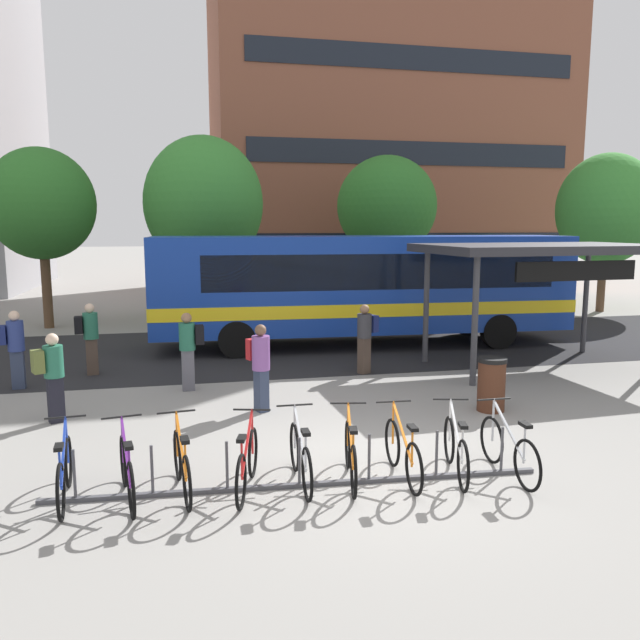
# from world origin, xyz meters

# --- Properties ---
(ground) EXTENTS (200.00, 200.00, 0.00)m
(ground) POSITION_xyz_m (0.00, 0.00, 0.00)
(ground) COLOR gray
(bus_lane_asphalt) EXTENTS (80.00, 7.20, 0.01)m
(bus_lane_asphalt) POSITION_xyz_m (0.00, 9.13, 0.00)
(bus_lane_asphalt) COLOR #232326
(bus_lane_asphalt) RESTS_ON ground
(city_bus) EXTENTS (12.12, 3.10, 3.20)m
(city_bus) POSITION_xyz_m (2.33, 9.13, 1.78)
(city_bus) COLOR #14389E
(city_bus) RESTS_ON ground
(bike_rack) EXTENTS (6.74, 0.48, 0.70)m
(bike_rack) POSITION_xyz_m (-1.24, -0.42, 0.09)
(bike_rack) COLOR #47474C
(bike_rack) RESTS_ON ground
(parked_bicycle_blue_0) EXTENTS (0.52, 1.72, 0.99)m
(parked_bicycle_blue_0) POSITION_xyz_m (-4.24, -0.23, 0.38)
(parked_bicycle_blue_0) COLOR black
(parked_bicycle_blue_0) RESTS_ON ground
(parked_bicycle_purple_1) EXTENTS (0.52, 1.71, 0.99)m
(parked_bicycle_purple_1) POSITION_xyz_m (-3.47, -0.37, 0.38)
(parked_bicycle_purple_1) COLOR black
(parked_bicycle_purple_1) RESTS_ON ground
(parked_bicycle_orange_2) EXTENTS (0.52, 1.72, 0.99)m
(parked_bicycle_orange_2) POSITION_xyz_m (-2.78, -0.30, 0.38)
(parked_bicycle_orange_2) COLOR black
(parked_bicycle_orange_2) RESTS_ON ground
(parked_bicycle_red_3) EXTENTS (0.61, 1.68, 0.99)m
(parked_bicycle_red_3) POSITION_xyz_m (-1.94, -0.41, 0.38)
(parked_bicycle_red_3) COLOR black
(parked_bicycle_red_3) RESTS_ON ground
(parked_bicycle_silver_4) EXTENTS (0.52, 1.72, 0.99)m
(parked_bicycle_silver_4) POSITION_xyz_m (-1.21, -0.33, 0.38)
(parked_bicycle_silver_4) COLOR black
(parked_bicycle_silver_4) RESTS_ON ground
(parked_bicycle_orange_5) EXTENTS (0.53, 1.70, 0.99)m
(parked_bicycle_orange_5) POSITION_xyz_m (-0.52, -0.39, 0.38)
(parked_bicycle_orange_5) COLOR black
(parked_bicycle_orange_5) RESTS_ON ground
(parked_bicycle_orange_6) EXTENTS (0.52, 1.72, 0.99)m
(parked_bicycle_orange_6) POSITION_xyz_m (0.21, -0.45, 0.38)
(parked_bicycle_orange_6) COLOR black
(parked_bicycle_orange_6) RESTS_ON ground
(parked_bicycle_white_7) EXTENTS (0.59, 1.69, 0.99)m
(parked_bicycle_white_7) POSITION_xyz_m (0.98, -0.51, 0.38)
(parked_bicycle_white_7) COLOR black
(parked_bicycle_white_7) RESTS_ON ground
(parked_bicycle_silver_8) EXTENTS (0.52, 1.72, 0.99)m
(parked_bicycle_silver_8) POSITION_xyz_m (1.72, -0.66, 0.38)
(parked_bicycle_silver_8) COLOR black
(parked_bicycle_silver_8) RESTS_ON ground
(transit_shelter) EXTENTS (5.76, 3.58, 3.05)m
(transit_shelter) POSITION_xyz_m (5.81, 5.43, 2.85)
(transit_shelter) COLOR #38383D
(transit_shelter) RESTS_ON ground
(commuter_black_pack_0) EXTENTS (0.54, 0.36, 1.68)m
(commuter_black_pack_0) POSITION_xyz_m (-2.63, 5.03, 0.97)
(commuter_black_pack_0) COLOR #565660
(commuter_black_pack_0) RESTS_ON ground
(commuter_red_pack_1) EXTENTS (0.48, 0.60, 1.67)m
(commuter_red_pack_1) POSITION_xyz_m (-1.33, 3.22, 0.96)
(commuter_red_pack_1) COLOR #2D3851
(commuter_red_pack_1) RESTS_ON ground
(commuter_navy_pack_2) EXTENTS (0.61, 0.53, 1.66)m
(commuter_navy_pack_2) POSITION_xyz_m (1.48, 5.72, 0.96)
(commuter_navy_pack_2) COLOR #47382D
(commuter_navy_pack_2) RESTS_ON ground
(commuter_olive_pack_3) EXTENTS (0.60, 0.50, 1.62)m
(commuter_olive_pack_3) POSITION_xyz_m (-5.03, 3.28, 0.93)
(commuter_olive_pack_3) COLOR black
(commuter_olive_pack_3) RESTS_ON ground
(commuter_black_pack_4) EXTENTS (0.55, 0.37, 1.70)m
(commuter_black_pack_4) POSITION_xyz_m (-4.91, 6.94, 0.98)
(commuter_black_pack_4) COLOR #47382D
(commuter_black_pack_4) RESTS_ON ground
(commuter_navy_pack_5) EXTENTS (0.54, 0.37, 1.71)m
(commuter_navy_pack_5) POSITION_xyz_m (-6.29, 5.93, 0.98)
(commuter_navy_pack_5) COLOR #2D3851
(commuter_navy_pack_5) RESTS_ON ground
(trash_bin) EXTENTS (0.55, 0.55, 1.03)m
(trash_bin) POSITION_xyz_m (2.97, 2.28, 0.52)
(trash_bin) COLOR #4C2819
(trash_bin) RESTS_ON ground
(street_tree_0) EXTENTS (3.54, 3.54, 6.09)m
(street_tree_0) POSITION_xyz_m (-7.30, 14.45, 4.20)
(street_tree_0) COLOR brown
(street_tree_0) RESTS_ON ground
(street_tree_1) EXTENTS (3.90, 3.90, 6.36)m
(street_tree_1) POSITION_xyz_m (13.96, 14.06, 4.14)
(street_tree_1) COLOR brown
(street_tree_1) RESTS_ON ground
(street_tree_2) EXTENTS (4.10, 4.10, 6.34)m
(street_tree_2) POSITION_xyz_m (5.56, 16.61, 4.28)
(street_tree_2) COLOR brown
(street_tree_2) RESTS_ON ground
(street_tree_3) EXTENTS (4.24, 4.24, 6.66)m
(street_tree_3) POSITION_xyz_m (-1.92, 14.78, 4.28)
(street_tree_3) COLOR brown
(street_tree_3) RESTS_ON ground
(building_right_wing) EXTENTS (18.23, 11.31, 21.58)m
(building_right_wing) POSITION_xyz_m (8.22, 26.25, 10.79)
(building_right_wing) COLOR brown
(building_right_wing) RESTS_ON ground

